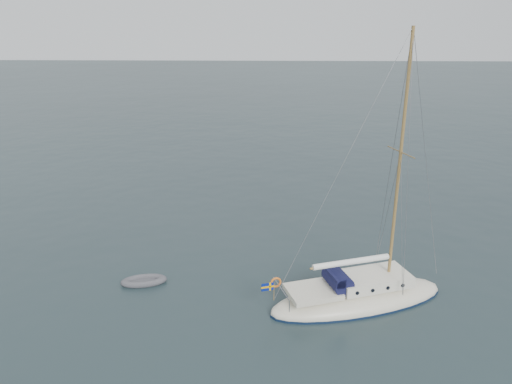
{
  "coord_description": "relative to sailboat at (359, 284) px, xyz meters",
  "views": [
    {
      "loc": [
        -2.22,
        -25.92,
        14.59
      ],
      "look_at": [
        -2.98,
        0.0,
        5.39
      ],
      "focal_mm": 35.0,
      "sensor_mm": 36.0,
      "label": 1
    }
  ],
  "objects": [
    {
      "name": "sailboat",
      "position": [
        0.0,
        0.0,
        0.0
      ],
      "size": [
        10.4,
        3.11,
        14.82
      ],
      "rotation": [
        0.0,
        0.0,
        0.32
      ],
      "color": "beige",
      "rests_on": "ground"
    },
    {
      "name": "ground",
      "position": [
        -2.57,
        2.45,
        -1.12
      ],
      "size": [
        300.0,
        300.0,
        0.0
      ],
      "primitive_type": "plane",
      "color": "black",
      "rests_on": "ground"
    },
    {
      "name": "dinghy",
      "position": [
        -12.0,
        1.66,
        -0.96
      ],
      "size": [
        2.62,
        1.18,
        0.38
      ],
      "rotation": [
        0.0,
        0.0,
        0.24
      ],
      "color": "#515157",
      "rests_on": "ground"
    }
  ]
}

